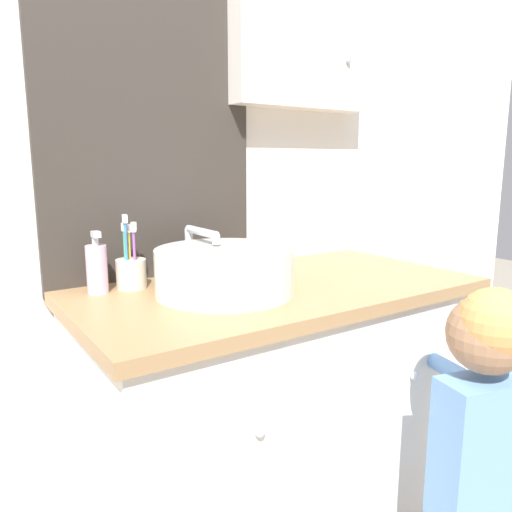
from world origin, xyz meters
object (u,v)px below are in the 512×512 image
object	(u,v)px
soap_dispenser	(97,268)
child_figure	(480,425)
sink_basin	(224,270)
toothbrush_holder	(131,271)

from	to	relation	value
soap_dispenser	child_figure	distance (m)	1.01
soap_dispenser	sink_basin	bearing A→B (deg)	-34.01
sink_basin	child_figure	xyz separation A→B (m)	(0.39, -0.51, -0.32)
child_figure	toothbrush_holder	bearing A→B (deg)	129.36
sink_basin	soap_dispenser	world-z (taller)	soap_dispenser
soap_dispenser	child_figure	world-z (taller)	soap_dispenser
sink_basin	toothbrush_holder	xyz separation A→B (m)	(-0.18, 0.19, -0.01)
sink_basin	soap_dispenser	size ratio (longest dim) A/B	2.47
soap_dispenser	child_figure	size ratio (longest dim) A/B	0.18
toothbrush_holder	child_figure	world-z (taller)	toothbrush_holder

